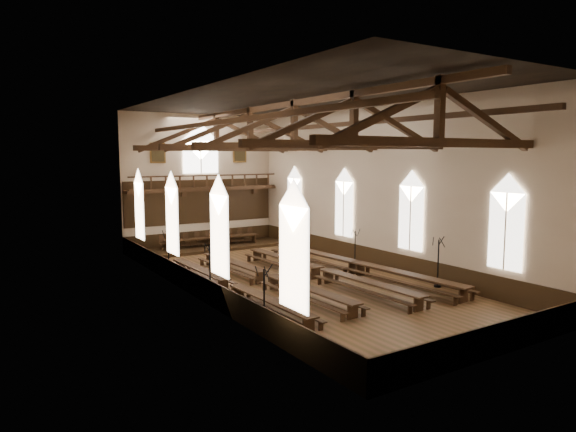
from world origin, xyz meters
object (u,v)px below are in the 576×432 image
Objects in this scene: refectory_row_a at (231,285)px; candelabrum_left_near at (264,311)px; refectory_row_b at (267,277)px; candelabrum_left_far at (169,262)px; high_table at (213,238)px; candelabrum_right_mid at (355,254)px; candelabrum_left_mid at (210,282)px; refectory_row_c at (322,271)px; refectory_row_d at (356,265)px; candelabrum_right_far at (303,238)px; dais at (213,247)px; candelabrum_right_near at (438,272)px.

refectory_row_a is 5.52m from candelabrum_left_near.
refectory_row_b is 5.27× the size of candelabrum_left_far.
refectory_row_b is 11.99m from high_table.
candelabrum_left_mid is at bearing -167.33° from candelabrum_right_mid.
refectory_row_c reaches higher than refectory_row_b.
refectory_row_d is 10.71m from candelabrum_left_near.
candelabrum_left_near is at bearing -149.80° from refectory_row_d.
refectory_row_b is 6.26m from candelabrum_left_far.
high_table reaches higher than refectory_row_a.
candelabrum_right_far reaches higher than refectory_row_c.
candelabrum_right_far reaches higher than refectory_row_b.
candelabrum_left_near is at bearing -90.00° from candelabrum_left_far.
candelabrum_left_mid is at bearing 90.00° from candelabrum_left_near.
refectory_row_d is 5.62× the size of candelabrum_left_far.
high_table is (0.00, 0.00, 0.68)m from dais.
candelabrum_left_near is at bearing -129.05° from candelabrum_right_far.
candelabrum_left_near reaches higher than refectory_row_c.
high_table is (4.58, 12.34, 0.29)m from refectory_row_a.
candelabrum_left_far reaches higher than refectory_row_a.
candelabrum_left_far is (-5.75, -6.67, 0.03)m from high_table.
candelabrum_left_near is 11.06m from candelabrum_left_far.
candelabrum_right_mid is 0.79× the size of candelabrum_right_far.
high_table is at bearing 118.12° from candelabrum_right_mid.
refectory_row_d is 4.80m from candelabrum_right_near.
candelabrum_right_mid is 5.97m from candelabrum_right_far.
refectory_row_a is 0.92× the size of refectory_row_d.
refectory_row_c is at bearing -151.08° from candelabrum_right_mid.
candelabrum_right_far is at bearing 45.86° from refectory_row_b.
candelabrum_left_near is 11.14m from candelabrum_right_near.
high_table is at bearing 49.25° from candelabrum_left_far.
candelabrum_right_near reaches higher than refectory_row_c.
refectory_row_d is at bearing 112.57° from candelabrum_right_near.
candelabrum_left_near is 0.98× the size of candelabrum_right_near.
candelabrum_right_far is at bearing 50.95° from candelabrum_left_near.
high_table reaches higher than refectory_row_b.
refectory_row_a is 5.80m from candelabrum_left_far.
candelabrum_right_mid reaches higher than refectory_row_d.
candelabrum_right_far is (9.93, 8.30, 0.38)m from refectory_row_a.
candelabrum_right_mid is (11.10, 2.50, -0.15)m from candelabrum_left_mid.
refectory_row_b is at bearing 12.86° from refectory_row_a.
refectory_row_a is 10.21m from candelabrum_right_mid.
candelabrum_left_far is 1.17× the size of candelabrum_right_mid.
refectory_row_c is at bearing -11.49° from refectory_row_b.
refectory_row_a is 4.78× the size of candelabrum_right_far.
high_table is at bearing 105.88° from refectory_row_d.
refectory_row_d is at bearing 0.02° from refectory_row_a.
candelabrum_right_far is (11.10, 13.68, 0.08)m from candelabrum_left_near.
refectory_row_a is 13.17m from dais.
candelabrum_left_far is at bearing -130.75° from dais.
candelabrum_left_far is (-1.17, 5.67, 0.32)m from refectory_row_a.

